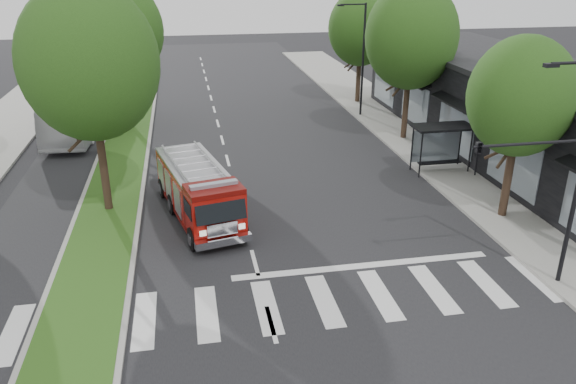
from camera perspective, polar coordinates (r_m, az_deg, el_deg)
name	(u,v)px	position (r m, az deg, el deg)	size (l,w,h in m)	color
ground	(255,263)	(21.78, -3.38, -7.18)	(140.00, 140.00, 0.00)	black
sidewalk_right	(445,157)	(34.05, 15.63, 3.42)	(5.00, 80.00, 0.15)	gray
median	(128,135)	(38.48, -15.91, 5.59)	(3.00, 50.00, 0.15)	gray
storefront_row	(522,113)	(35.58, 22.64, 7.41)	(8.00, 30.00, 5.00)	black
bus_shelter	(441,135)	(31.33, 15.29, 5.58)	(3.20, 1.60, 2.61)	black
tree_right_near	(521,97)	(25.45, 22.58, 8.90)	(4.40, 4.40, 8.05)	black
tree_right_mid	(412,36)	(35.78, 12.44, 15.22)	(5.60, 5.60, 9.72)	black
tree_right_far	(361,28)	(45.18, 7.40, 16.17)	(5.00, 5.00, 8.73)	black
tree_median_near	(89,62)	(25.36, -19.53, 12.31)	(5.80, 5.80, 10.16)	black
tree_median_far	(120,31)	(39.18, -16.73, 15.42)	(5.60, 5.60, 9.72)	black
streetlight_right_near	(559,163)	(20.28, 25.81, 2.66)	(4.08, 0.22, 8.00)	black
streetlight_right_far	(361,55)	(41.24, 7.45, 13.65)	(2.11, 0.20, 8.00)	black
fire_engine	(198,191)	(25.22, -9.12, 0.10)	(3.86, 7.91, 2.64)	#5B0804
city_bus	(79,109)	(40.11, -20.49, 7.89)	(2.61, 11.16, 3.11)	#B5B5BA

